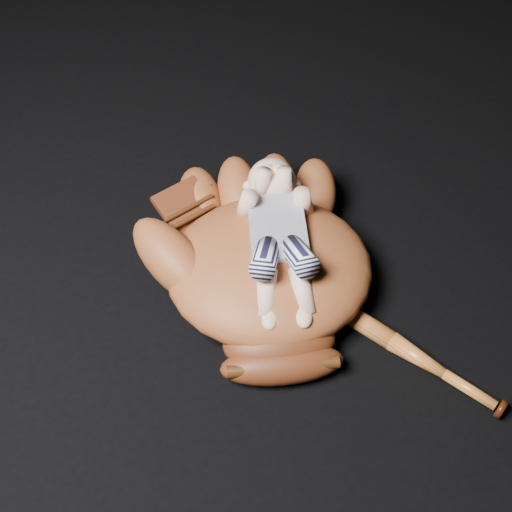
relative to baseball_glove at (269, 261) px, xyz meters
name	(u,v)px	position (x,y,z in m)	size (l,w,h in m)	color
baseball_glove	(269,261)	(0.00, 0.00, 0.00)	(0.47, 0.54, 0.17)	brown
newborn_baby	(279,238)	(0.02, 0.01, 0.05)	(0.17, 0.36, 0.15)	#E4AE93
baseball_bat	(402,348)	(0.20, -0.19, -0.07)	(0.04, 0.39, 0.04)	#AB5921
baseball	(351,278)	(0.15, -0.03, -0.05)	(0.06, 0.06, 0.06)	silver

